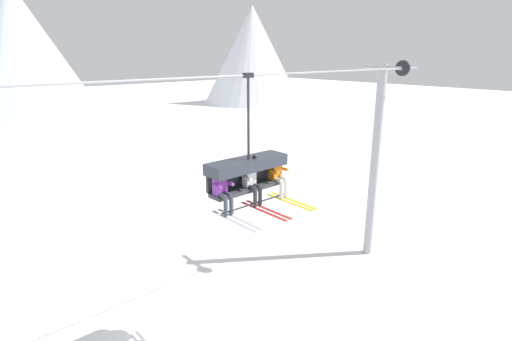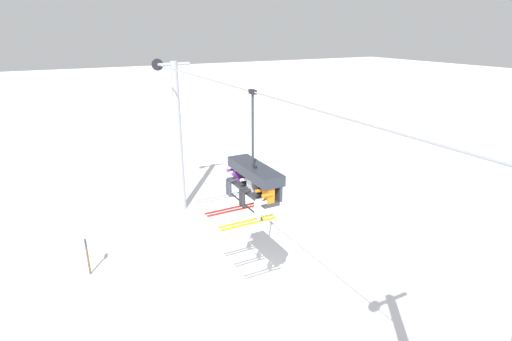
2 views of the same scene
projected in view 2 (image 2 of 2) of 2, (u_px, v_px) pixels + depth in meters
ground_plane at (249, 287)px, 15.41m from camera, size 200.00×200.00×0.00m
lift_tower_near at (178, 135)px, 20.70m from camera, size 0.36×1.88×8.06m
lift_cable at (233, 86)px, 11.94m from camera, size 19.33×0.05×0.05m
chairlift_chair at (255, 174)px, 11.73m from camera, size 2.36×0.74×3.35m
skier_purple at (235, 175)px, 12.54m from camera, size 0.46×1.70×1.23m
skier_white at (249, 185)px, 11.73m from camera, size 0.48×1.70×1.34m
skier_orange at (264, 197)px, 10.93m from camera, size 0.46×1.70×1.23m
trail_sign at (87, 255)px, 15.91m from camera, size 0.36×0.08×1.60m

